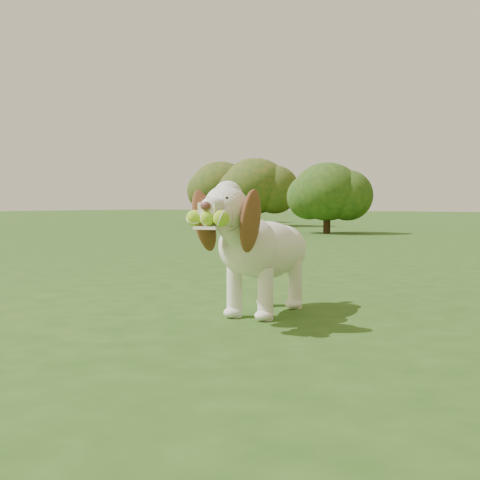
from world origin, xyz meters
The scene contains 5 objects.
ground centered at (0.00, 0.00, 0.00)m, with size 80.00×80.00×0.00m, color #234914.
dog centered at (-0.41, -0.19, 0.37)m, with size 0.44×1.07×0.70m.
shrub_a centered at (-4.12, 7.78, 0.82)m, with size 1.34×1.34×1.39m.
shrub_g centered at (-10.08, 12.17, 1.11)m, with size 1.83×1.83×1.89m.
shrub_e centered at (-7.40, 10.13, 1.03)m, with size 1.70×1.70×1.76m.
Camera 1 is at (1.33, -2.80, 0.59)m, focal length 45.00 mm.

